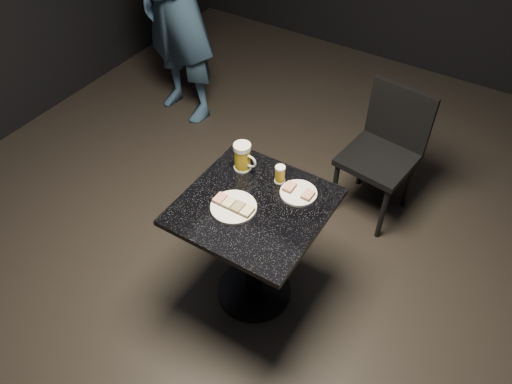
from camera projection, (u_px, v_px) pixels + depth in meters
floor at (254, 291)px, 2.99m from camera, size 6.00×6.00×0.00m
plate_large at (234, 207)px, 2.44m from camera, size 0.23×0.23×0.01m
plate_small at (298, 193)px, 2.51m from camera, size 0.19×0.19×0.01m
patron at (177, 1)px, 3.65m from camera, size 0.75×0.55×1.91m
table at (254, 236)px, 2.63m from camera, size 0.70×0.70×0.75m
beer_mug at (243, 157)px, 2.60m from camera, size 0.14×0.09×0.16m
beer_tumbler at (280, 174)px, 2.55m from camera, size 0.06×0.06×0.10m
chair at (385, 147)px, 3.17m from camera, size 0.47×0.47×0.88m
canapes_on_plate_large at (233, 205)px, 2.43m from camera, size 0.21×0.07×0.02m
canapes_on_plate_small at (299, 191)px, 2.50m from camera, size 0.16×0.07×0.02m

